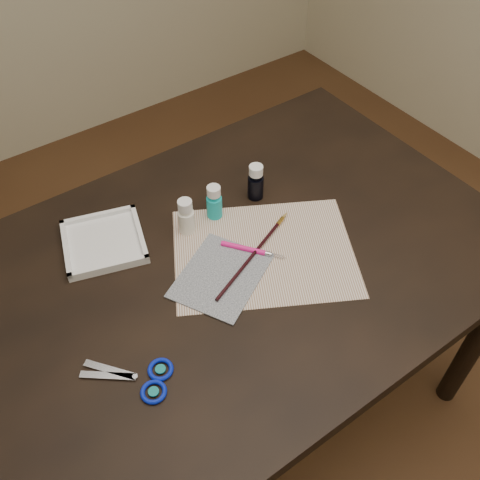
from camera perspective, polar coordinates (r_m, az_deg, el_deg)
ground at (r=1.91m, az=0.00°, el=-16.73°), size 3.50×3.50×0.02m
table at (r=1.58m, az=0.00°, el=-10.56°), size 1.30×0.90×0.75m
paper at (r=1.28m, az=2.56°, el=-1.31°), size 0.53×0.49×0.00m
canvas at (r=1.23m, az=-2.08°, el=-3.87°), size 0.27×0.26×0.00m
paint_bottle_white at (r=1.30m, az=-5.77°, el=2.54°), size 0.05×0.05×0.10m
paint_bottle_cyan at (r=1.33m, az=-2.77°, el=4.09°), size 0.05×0.05×0.10m
paint_bottle_navy at (r=1.39m, az=1.69°, el=6.22°), size 0.05×0.05×0.10m
paintbrush at (r=1.27m, az=1.59°, el=-1.33°), size 0.31×0.14×0.01m
craft_knife at (r=1.27m, az=1.49°, el=-1.14°), size 0.11×0.14×0.01m
scissors at (r=1.10m, az=-12.14°, el=-14.28°), size 0.22×0.21×0.01m
palette_tray at (r=1.33m, az=-14.33°, el=-0.14°), size 0.23×0.23×0.02m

